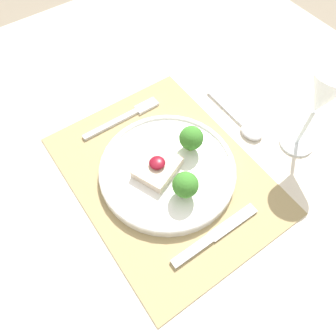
% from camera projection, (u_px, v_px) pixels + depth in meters
% --- Properties ---
extents(ground_plane, '(8.00, 8.00, 0.00)m').
position_uv_depth(ground_plane, '(167.00, 272.00, 1.31)').
color(ground_plane, gray).
extents(dining_table, '(1.29, 1.28, 0.77)m').
position_uv_depth(dining_table, '(165.00, 194.00, 0.72)').
color(dining_table, beige).
rests_on(dining_table, ground_plane).
extents(placemat, '(0.44, 0.33, 0.00)m').
position_uv_depth(placemat, '(165.00, 174.00, 0.65)').
color(placemat, '#9E895B').
rests_on(placemat, dining_table).
extents(dinner_plate, '(0.27, 0.27, 0.07)m').
position_uv_depth(dinner_plate, '(169.00, 169.00, 0.63)').
color(dinner_plate, white).
rests_on(dinner_plate, placemat).
extents(fork, '(0.02, 0.18, 0.01)m').
position_uv_depth(fork, '(127.00, 116.00, 0.72)').
color(fork, silver).
rests_on(fork, placemat).
extents(knife, '(0.02, 0.18, 0.01)m').
position_uv_depth(knife, '(210.00, 239.00, 0.57)').
color(knife, silver).
rests_on(knife, placemat).
extents(spoon, '(0.17, 0.04, 0.01)m').
position_uv_depth(spoon, '(246.00, 126.00, 0.71)').
color(spoon, silver).
rests_on(spoon, dining_table).
extents(wine_glass_near, '(0.08, 0.08, 0.20)m').
position_uv_depth(wine_glass_near, '(323.00, 96.00, 0.57)').
color(wine_glass_near, white).
rests_on(wine_glass_near, dining_table).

